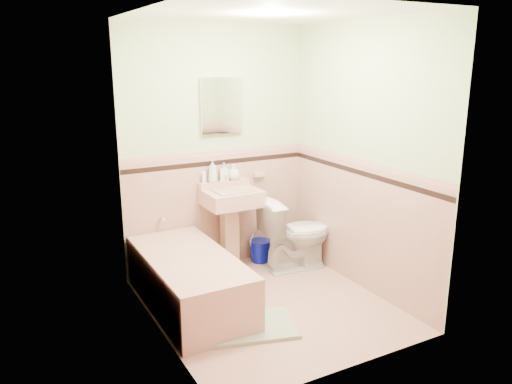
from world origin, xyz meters
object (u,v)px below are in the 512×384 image
soap_bottle_mid (224,172)px  toilet (296,233)px  bucket (260,251)px  shoe (230,327)px  sink (232,231)px  medicine_cabinet (221,106)px  soap_bottle_left (213,171)px  bathtub (189,283)px  soap_bottle_right (234,172)px

soap_bottle_mid → toilet: soap_bottle_mid is taller
bucket → shoe: size_ratio=1.57×
sink → bucket: size_ratio=3.66×
medicine_cabinet → soap_bottle_left: medicine_cabinet is taller
bathtub → soap_bottle_mid: soap_bottle_mid is taller
soap_bottle_left → soap_bottle_mid: 0.13m
soap_bottle_right → toilet: 0.92m
medicine_cabinet → soap_bottle_mid: medicine_cabinet is taller
medicine_cabinet → bucket: size_ratio=2.35×
bathtub → soap_bottle_mid: size_ratio=8.07×
soap_bottle_right → shoe: bearing=-117.5°
soap_bottle_mid → soap_bottle_right: size_ratio=1.13×
soap_bottle_mid → toilet: size_ratio=0.24×
sink → shoe: (-0.57, -1.14, -0.37)m
bathtub → soap_bottle_left: 1.22m
shoe → bathtub: bearing=85.7°
sink → toilet: sink is taller
sink → toilet: 0.68m
sink → soap_bottle_left: 0.65m
bathtub → sink: 0.89m
soap_bottle_right → toilet: bearing=-39.7°
soap_bottle_left → shoe: 1.71m
sink → shoe: 1.33m
shoe → soap_bottle_mid: bearing=52.2°
bathtub → bucket: 1.23m
sink → soap_bottle_mid: (0.00, 0.18, 0.59)m
toilet → shoe: bearing=131.8°
sink → soap_bottle_left: (-0.13, 0.18, 0.61)m
soap_bottle_left → bucket: size_ratio=0.99×
bathtub → toilet: toilet is taller
soap_bottle_left → soap_bottle_mid: bearing=0.0°
soap_bottle_left → bucket: bearing=-10.5°
soap_bottle_mid → bucket: 0.98m
medicine_cabinet → toilet: bearing=-36.1°
medicine_cabinet → shoe: 2.20m
soap_bottle_mid → bucket: soap_bottle_mid is taller
bathtub → soap_bottle_right: (0.79, 0.71, 0.79)m
soap_bottle_left → bucket: 1.06m
soap_bottle_mid → bucket: (0.38, -0.09, -0.90)m
soap_bottle_left → bathtub: bearing=-128.0°
medicine_cabinet → soap_bottle_right: (0.11, -0.03, -0.69)m
bucket → sink: bearing=-167.1°
sink → soap_bottle_mid: size_ratio=4.69×
soap_bottle_mid → soap_bottle_left: bearing=180.0°
bathtub → medicine_cabinet: medicine_cabinet is taller
medicine_cabinet → soap_bottle_right: medicine_cabinet is taller
soap_bottle_right → toilet: soap_bottle_right is taller
soap_bottle_right → bucket: bearing=-19.3°
soap_bottle_mid → shoe: (-0.58, -1.32, -0.96)m
soap_bottle_left → soap_bottle_right: 0.24m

